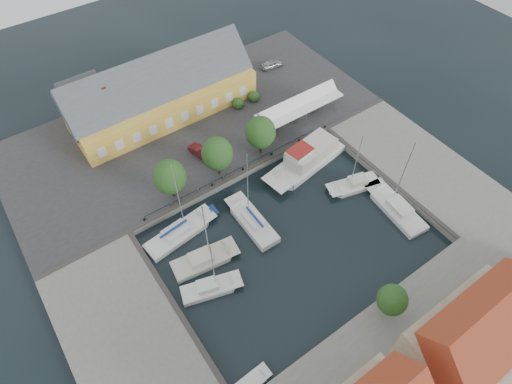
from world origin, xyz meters
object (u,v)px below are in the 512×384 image
Objects in this scene: east_boat_c at (396,209)px; west_boat_c at (210,289)px; tent_canopy at (300,105)px; center_sailboat at (252,222)px; car_silver at (272,64)px; launch_nw at (201,219)px; east_boat_b at (354,186)px; west_boat_b at (204,260)px; warehouse at (157,94)px; west_boat_a at (179,234)px; launch_sw at (251,383)px; trawler at (307,159)px; car_red at (201,152)px.

west_boat_c is at bearing 170.55° from east_boat_c.
center_sailboat reaches higher than tent_canopy.
car_silver reaches higher than launch_nw.
center_sailboat reaches higher than launch_nw.
west_boat_c is at bearing -175.74° from east_boat_b.
east_boat_c is at bearing -17.86° from west_boat_b.
warehouse is 23.54m from west_boat_a.
east_boat_c is at bearing -9.45° from west_boat_c.
warehouse reaches higher than tent_canopy.
west_boat_b is 2.58× the size of launch_sw.
west_boat_a is 5.09m from west_boat_b.
launch_sw is (-2.76, -19.71, -0.18)m from west_boat_a.
west_boat_a is at bearing 96.24° from west_boat_b.
center_sailboat is at bearing 168.82° from east_boat_b.
east_boat_c is 0.96× the size of west_boat_a.
west_boat_a reaches higher than launch_sw.
trawler is at bearing -1.32° from launch_nw.
warehouse is at bearing 68.21° from west_boat_a.
west_boat_a reaches higher than warehouse.
car_red is 0.41× the size of west_boat_c.
west_boat_a is (-25.14, 12.98, 0.01)m from east_boat_c.
trawler is at bearing 108.10° from east_boat_c.
car_silver is at bearing 70.57° from tent_canopy.
car_silver is 22.57m from trawler.
east_boat_c is at bearing -28.61° from center_sailboat.
east_boat_c reaches higher than car_silver.
east_boat_c is at bearing -90.17° from tent_canopy.
car_red is 27.82m from east_boat_c.
launch_nw is (-26.43, -20.27, -1.58)m from car_silver.
car_red is at bearing 125.66° from car_silver.
east_boat_b is 24.48m from west_boat_a.
center_sailboat reaches higher than east_boat_c.
warehouse is 24.80m from trawler.
tent_canopy reaches higher than car_silver.
launch_sw is at bearing -153.93° from east_boat_b.
tent_canopy is 1.34× the size of east_boat_b.
car_silver reaches higher than launch_sw.
tent_canopy is 1.10× the size of west_boat_a.
launch_nw is (-5.46, -8.95, -1.57)m from car_red.
launch_nw is (2.88, 5.67, -0.17)m from west_boat_b.
east_boat_b is at bearing -62.32° from warehouse.
center_sailboat reaches higher than east_boat_b.
west_boat_c reaches higher than tent_canopy.
launch_sw is (-26.25, -12.84, -0.17)m from east_boat_b.
east_boat_c is at bearing -32.05° from launch_nw.
warehouse reaches higher than west_boat_c.
east_boat_c is 25.61m from launch_nw.
west_boat_b is at bearing 77.26° from launch_sw.
tent_canopy is 30.84m from west_boat_c.
west_boat_a is 3.49m from launch_nw.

